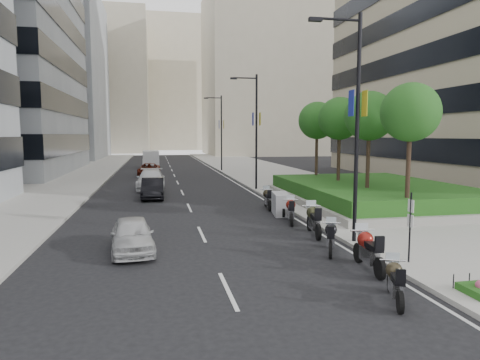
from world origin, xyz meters
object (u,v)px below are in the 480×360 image
object	(u,v)px
motorcycle_6	(268,199)
motorcycle_5	(281,204)
lamp_post_2	(220,129)
motorcycle_4	(291,211)
delivery_van	(151,160)
motorcycle_0	(395,282)
motorcycle_1	(368,250)
car_b	(153,188)
car_c	(151,180)
motorcycle_3	(314,220)
car_a	(132,235)
lamp_post_0	(354,117)
lamp_post_1	(254,126)
parking_sign	(410,224)
motorcycle_2	(331,238)
car_d	(149,170)

from	to	relation	value
motorcycle_6	motorcycle_5	bearing A→B (deg)	-168.86
lamp_post_2	motorcycle_4	bearing A→B (deg)	-91.89
motorcycle_6	delivery_van	size ratio (longest dim) A/B	0.41
motorcycle_0	motorcycle_4	xyz separation A→B (m)	(0.45, 10.26, 0.06)
motorcycle_1	car_b	size ratio (longest dim) A/B	0.57
car_c	motorcycle_3	bearing A→B (deg)	-66.83
car_a	car_b	xyz separation A→B (m)	(0.67, 13.70, 0.05)
lamp_post_0	motorcycle_4	bearing A→B (deg)	102.37
lamp_post_1	motorcycle_0	xyz separation A→B (m)	(-1.46, -22.67, -4.53)
lamp_post_1	lamp_post_2	xyz separation A→B (m)	(0.00, 18.00, 0.00)
lamp_post_0	motorcycle_6	xyz separation A→B (m)	(-1.08, 8.82, -4.47)
lamp_post_0	motorcycle_1	bearing A→B (deg)	-105.71
motorcycle_4	delivery_van	xyz separation A→B (m)	(-7.25, 38.72, 0.45)
parking_sign	motorcycle_0	bearing A→B (deg)	-128.41
lamp_post_0	motorcycle_2	size ratio (longest dim) A/B	4.52
car_d	delivery_van	xyz separation A→B (m)	(0.06, 12.02, 0.39)
motorcycle_0	car_b	world-z (taller)	car_b
motorcycle_0	motorcycle_2	size ratio (longest dim) A/B	0.97
car_a	car_d	bearing A→B (deg)	84.69
motorcycle_0	car_a	world-z (taller)	car_a
lamp_post_1	motorcycle_5	size ratio (longest dim) A/B	4.29
parking_sign	lamp_post_2	bearing A→B (deg)	90.99
motorcycle_1	delivery_van	distance (m)	46.98
motorcycle_2	delivery_van	distance (m)	44.76
lamp_post_0	motorcycle_6	distance (m)	9.95
car_c	motorcycle_2	bearing A→B (deg)	-70.56
motorcycle_0	delivery_van	size ratio (longest dim) A/B	0.35
motorcycle_0	motorcycle_5	xyz separation A→B (m)	(0.56, 12.33, 0.06)
motorcycle_0	car_a	xyz separation A→B (m)	(-7.04, 6.30, 0.11)
motorcycle_0	car_c	world-z (taller)	car_c
lamp_post_0	delivery_van	bearing A→B (deg)	100.79
lamp_post_0	car_b	bearing A→B (deg)	118.62
lamp_post_2	car_c	distance (m)	17.95
motorcycle_4	car_c	bearing A→B (deg)	40.19
motorcycle_1	car_d	bearing A→B (deg)	17.94
lamp_post_2	car_a	xyz separation A→B (m)	(-8.50, -34.37, -4.42)
motorcycle_4	car_a	distance (m)	8.47
lamp_post_1	motorcycle_1	bearing A→B (deg)	-92.47
motorcycle_2	car_c	xyz separation A→B (m)	(-6.77, 20.41, 0.22)
parking_sign	motorcycle_4	bearing A→B (deg)	102.35
motorcycle_2	car_b	distance (m)	16.60
parking_sign	motorcycle_6	size ratio (longest dim) A/B	1.12
motorcycle_6	car_d	size ratio (longest dim) A/B	0.47
car_b	car_c	world-z (taller)	car_c
motorcycle_4	motorcycle_6	size ratio (longest dim) A/B	0.99
motorcycle_0	motorcycle_6	bearing A→B (deg)	19.97
lamp_post_2	car_a	world-z (taller)	lamp_post_2
motorcycle_4	car_b	distance (m)	11.89
lamp_post_2	motorcycle_3	xyz separation A→B (m)	(-0.84, -33.12, -4.41)
motorcycle_1	parking_sign	bearing A→B (deg)	-81.07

